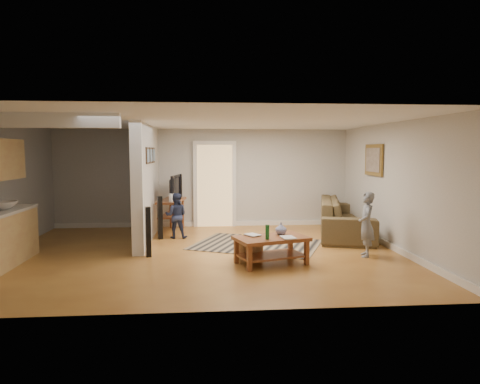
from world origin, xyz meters
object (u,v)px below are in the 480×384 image
(toddler, at_px, (176,238))
(tv_console, at_px, (172,202))
(sofa, at_px, (345,235))
(speaker_left, at_px, (148,232))
(child, at_px, (366,256))
(toy_basket, at_px, (249,248))
(coffee_table, at_px, (272,243))
(speaker_right, at_px, (160,218))

(toddler, bearing_deg, tv_console, -74.39)
(sofa, relative_size, speaker_left, 3.09)
(child, relative_size, toddler, 1.18)
(toy_basket, bearing_deg, coffee_table, -47.06)
(tv_console, bearing_deg, speaker_right, -96.18)
(coffee_table, relative_size, tv_console, 1.04)
(speaker_left, distance_m, speaker_right, 1.60)
(coffee_table, distance_m, speaker_left, 2.29)
(sofa, height_order, speaker_left, speaker_left)
(sofa, relative_size, coffee_table, 2.10)
(speaker_right, distance_m, child, 4.40)
(sofa, distance_m, coffee_table, 3.21)
(sofa, bearing_deg, toy_basket, 144.42)
(sofa, relative_size, toy_basket, 5.45)
(child, bearing_deg, tv_console, -111.78)
(child, bearing_deg, toddler, -104.98)
(coffee_table, height_order, speaker_left, speaker_left)
(tv_console, height_order, speaker_left, tv_console)
(toy_basket, bearing_deg, toddler, 125.99)
(coffee_table, relative_size, speaker_right, 1.43)
(coffee_table, height_order, speaker_right, speaker_right)
(sofa, relative_size, toddler, 2.83)
(speaker_right, relative_size, toy_basket, 1.82)
(toy_basket, height_order, toddler, toddler)
(tv_console, xyz_separation_m, toy_basket, (1.56, -2.66, -0.53))
(toddler, bearing_deg, child, 155.57)
(coffee_table, distance_m, toddler, 2.98)
(tv_console, height_order, toddler, tv_console)
(speaker_left, xyz_separation_m, speaker_right, (0.05, 1.60, 0.01))
(tv_console, height_order, toy_basket, tv_console)
(coffee_table, bearing_deg, sofa, 48.56)
(toy_basket, xyz_separation_m, toddler, (-1.43, 1.96, -0.19))
(speaker_right, height_order, child, speaker_right)
(coffee_table, distance_m, child, 1.89)
(toy_basket, bearing_deg, child, -0.64)
(coffee_table, bearing_deg, toddler, 127.24)
(speaker_left, xyz_separation_m, toy_basket, (1.83, -0.27, -0.27))
(sofa, height_order, toddler, toddler)
(sofa, bearing_deg, speaker_right, 107.19)
(child, distance_m, toddler, 4.11)
(speaker_left, bearing_deg, coffee_table, -33.78)
(sofa, distance_m, tv_console, 4.15)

